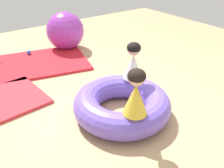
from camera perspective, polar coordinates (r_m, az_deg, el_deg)
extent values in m
plane|color=tan|center=(3.19, 2.99, -5.11)|extent=(8.00, 8.00, 0.00)
cube|color=red|center=(4.47, -18.17, 4.26)|extent=(2.11, 1.56, 0.04)
torus|color=#7056D1|center=(2.96, 2.28, -4.58)|extent=(1.15, 1.15, 0.31)
cone|color=yellow|center=(2.47, 5.37, -3.46)|extent=(0.28, 0.28, 0.33)
sphere|color=#DBAD89|center=(2.35, 5.64, 1.49)|extent=(0.17, 0.17, 0.17)
ellipsoid|color=black|center=(2.34, 5.66, 1.84)|extent=(0.18, 0.18, 0.14)
cone|color=white|center=(3.14, 4.81, 4.00)|extent=(0.33, 0.33, 0.32)
sphere|color=#DBAD89|center=(3.05, 4.99, 7.95)|extent=(0.16, 0.16, 0.16)
ellipsoid|color=black|center=(3.05, 5.01, 8.23)|extent=(0.17, 0.17, 0.14)
sphere|color=blue|center=(4.83, -18.42, 6.87)|extent=(0.08, 0.08, 0.08)
sphere|color=purple|center=(4.94, -10.60, 11.81)|extent=(0.71, 0.71, 0.71)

